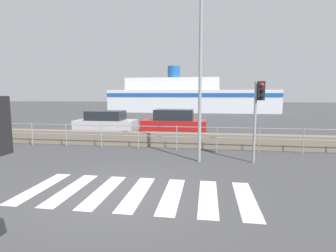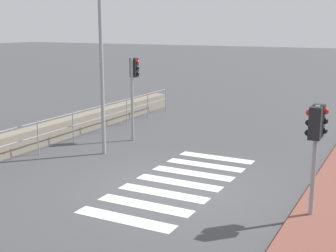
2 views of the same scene
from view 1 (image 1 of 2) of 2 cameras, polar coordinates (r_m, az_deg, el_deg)
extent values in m
plane|color=#424244|center=(7.09, -10.69, -13.95)|extent=(160.00, 160.00, 0.00)
cube|color=silver|center=(8.07, -26.03, -11.92)|extent=(0.45, 2.40, 0.01)
cube|color=silver|center=(7.61, -20.29, -12.78)|extent=(0.45, 2.40, 0.01)
cube|color=silver|center=(7.23, -13.85, -13.59)|extent=(0.45, 2.40, 0.01)
cube|color=silver|center=(6.95, -6.76, -14.28)|extent=(0.45, 2.40, 0.01)
cube|color=silver|center=(6.78, 0.84, -14.79)|extent=(0.45, 2.40, 0.01)
cube|color=silver|center=(6.73, 8.73, -15.05)|extent=(0.45, 2.40, 0.01)
cube|color=silver|center=(6.80, 16.61, -15.04)|extent=(0.45, 2.40, 0.01)
cube|color=slate|center=(12.76, -1.62, -2.91)|extent=(21.70, 0.55, 0.67)
cylinder|color=gray|center=(11.80, -2.39, -0.09)|extent=(19.53, 0.03, 0.03)
cylinder|color=gray|center=(11.86, -2.38, -2.25)|extent=(19.53, 0.03, 0.03)
cylinder|color=gray|center=(15.51, -32.77, -1.40)|extent=(0.04, 0.04, 1.13)
cylinder|color=gray|center=(14.40, -27.45, -1.63)|extent=(0.04, 0.04, 1.13)
cylinder|color=gray|center=(13.44, -21.31, -1.89)|extent=(0.04, 0.04, 1.13)
cylinder|color=gray|center=(12.65, -14.32, -2.15)|extent=(0.04, 0.04, 1.13)
cylinder|color=gray|center=(12.07, -6.52, -2.41)|extent=(0.04, 0.04, 1.13)
cylinder|color=gray|center=(11.74, 1.89, -2.63)|extent=(0.04, 0.04, 1.13)
cylinder|color=gray|center=(11.67, 10.59, -2.80)|extent=(0.04, 0.04, 1.13)
cylinder|color=gray|center=(11.87, 19.20, -2.91)|extent=(0.04, 0.04, 1.13)
cylinder|color=gray|center=(12.32, 27.35, -2.95)|extent=(0.04, 0.04, 1.13)
cylinder|color=gray|center=(10.00, 18.36, 0.69)|extent=(0.10, 0.10, 2.97)
cube|color=black|center=(9.98, 19.58, 7.23)|extent=(0.24, 0.24, 0.68)
sphere|color=red|center=(9.85, 19.79, 8.46)|extent=(0.13, 0.13, 0.13)
sphere|color=black|center=(9.84, 19.74, 7.23)|extent=(0.13, 0.13, 0.13)
sphere|color=black|center=(9.84, 19.69, 6.01)|extent=(0.13, 0.13, 0.13)
cylinder|color=gray|center=(9.70, 7.02, 10.27)|extent=(0.12, 0.12, 6.17)
cube|color=silver|center=(39.08, 5.34, 5.49)|extent=(23.29, 8.08, 3.10)
cube|color=white|center=(39.35, 1.26, 9.03)|extent=(13.04, 6.46, 1.70)
cube|color=#194C99|center=(35.01, 4.97, 6.75)|extent=(23.29, 0.08, 0.50)
cylinder|color=#194C99|center=(39.45, 1.27, 11.57)|extent=(1.80, 1.80, 1.80)
cube|color=#BCBCC1|center=(18.45, -13.35, 0.11)|extent=(4.06, 1.83, 0.76)
cube|color=#1E2328|center=(18.38, -13.41, 2.27)|extent=(2.44, 1.61, 0.63)
cube|color=#B21919|center=(17.25, 1.34, -0.04)|extent=(4.18, 1.75, 0.84)
cube|color=#1E2328|center=(17.17, 1.34, 2.50)|extent=(2.51, 1.54, 0.69)
camera|label=2|loc=(12.57, -77.52, 8.86)|focal=50.00mm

